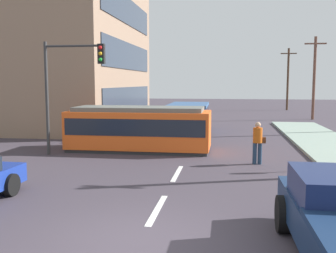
% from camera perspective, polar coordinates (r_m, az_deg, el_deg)
% --- Properties ---
extents(ground_plane, '(120.00, 120.00, 0.00)m').
position_cam_1_polar(ground_plane, '(17.81, 2.98, -3.94)').
color(ground_plane, '#3D363F').
extents(lane_stripe_1, '(0.16, 2.40, 0.01)m').
position_cam_1_polar(lane_stripe_1, '(10.11, -1.59, -12.02)').
color(lane_stripe_1, silver).
rests_on(lane_stripe_1, ground).
extents(lane_stripe_2, '(0.16, 2.40, 0.01)m').
position_cam_1_polar(lane_stripe_2, '(13.92, 1.34, -6.86)').
color(lane_stripe_2, silver).
rests_on(lane_stripe_2, ground).
extents(lane_stripe_3, '(0.16, 2.40, 0.01)m').
position_cam_1_polar(lane_stripe_3, '(24.22, 4.50, -1.18)').
color(lane_stripe_3, silver).
rests_on(lane_stripe_3, ground).
extents(lane_stripe_4, '(0.16, 2.40, 0.01)m').
position_cam_1_polar(lane_stripe_4, '(30.16, 5.32, 0.32)').
color(lane_stripe_4, silver).
rests_on(lane_stripe_4, ground).
extents(corner_building, '(16.59, 15.24, 16.00)m').
position_cam_1_polar(corner_building, '(32.64, -20.45, 14.49)').
color(corner_building, '#91735C').
rests_on(corner_building, ground).
extents(streetcar_tram, '(6.66, 2.57, 2.07)m').
position_cam_1_polar(streetcar_tram, '(18.53, -4.19, -0.19)').
color(streetcar_tram, '#F75C1E').
rests_on(streetcar_tram, ground).
extents(city_bus, '(2.60, 5.05, 1.81)m').
position_cam_1_polar(city_bus, '(26.14, 3.04, 1.66)').
color(city_bus, '#335583').
rests_on(city_bus, ground).
extents(pedestrian_crossing, '(0.50, 0.36, 1.67)m').
position_cam_1_polar(pedestrian_crossing, '(15.73, 12.97, -1.99)').
color(pedestrian_crossing, '#22364F').
rests_on(pedestrian_crossing, ground).
extents(parked_sedan_mid, '(2.14, 4.50, 1.19)m').
position_cam_1_polar(parked_sedan_mid, '(23.01, -8.02, -0.07)').
color(parked_sedan_mid, '#AB1520').
rests_on(parked_sedan_mid, ground).
extents(traffic_light_mast, '(2.74, 0.33, 4.97)m').
position_cam_1_polar(traffic_light_mast, '(17.61, -14.19, 7.14)').
color(traffic_light_mast, '#333333').
rests_on(traffic_light_mast, ground).
extents(utility_pole_far, '(1.80, 0.24, 7.11)m').
position_cam_1_polar(utility_pole_far, '(36.19, 20.56, 6.86)').
color(utility_pole_far, brown).
rests_on(utility_pole_far, ground).
extents(utility_pole_distant, '(1.80, 0.24, 7.13)m').
position_cam_1_polar(utility_pole_distant, '(47.64, 17.09, 6.80)').
color(utility_pole_distant, '#4A3425').
rests_on(utility_pole_distant, ground).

